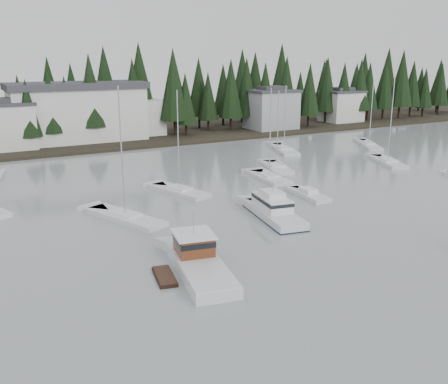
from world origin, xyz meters
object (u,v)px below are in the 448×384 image
object	(u,v)px
sailboat_1	(277,168)
sailboat_5	(269,179)
cabin_cruiser_center	(273,212)
sailboat_6	(284,150)
lobster_boat_brown	(198,264)
runabout_1	(308,195)
sailboat_4	(125,219)
sailboat_0	(369,146)
sailboat_7	(387,163)
house_west	(6,125)
harbor_inn	(89,112)
sailboat_2	(179,192)
house_east_b	(342,105)
house_east_a	(271,109)

from	to	relation	value
sailboat_1	sailboat_5	distance (m)	6.65
cabin_cruiser_center	sailboat_1	distance (m)	23.04
cabin_cruiser_center	sailboat_6	bearing A→B (deg)	-26.98
lobster_boat_brown	sailboat_5	world-z (taller)	sailboat_5
cabin_cruiser_center	runabout_1	distance (m)	9.34
sailboat_1	sailboat_4	xyz separation A→B (m)	(-26.99, -12.01, 0.01)
sailboat_6	sailboat_0	bearing A→B (deg)	-83.04
sailboat_7	sailboat_0	bearing A→B (deg)	-11.35
house_west	sailboat_5	distance (m)	48.17
cabin_cruiser_center	sailboat_0	distance (m)	47.31
house_west	sailboat_5	bearing A→B (deg)	-53.47
harbor_inn	sailboat_4	world-z (taller)	sailboat_4
sailboat_4	sailboat_6	distance (m)	43.33
harbor_inn	sailboat_1	xyz separation A→B (m)	(18.06, -37.04, -5.72)
sailboat_5	runabout_1	xyz separation A→B (m)	(-0.67, -9.36, 0.06)
lobster_boat_brown	cabin_cruiser_center	bearing A→B (deg)	-45.95
harbor_inn	sailboat_1	world-z (taller)	same
lobster_boat_brown	sailboat_7	world-z (taller)	sailboat_7
sailboat_2	sailboat_6	size ratio (longest dim) A/B	1.09
sailboat_1	sailboat_4	world-z (taller)	sailboat_4
sailboat_1	sailboat_6	distance (m)	14.84
sailboat_0	sailboat_7	distance (m)	15.21
house_east_b	cabin_cruiser_center	world-z (taller)	house_east_b
house_west	house_east_a	size ratio (longest dim) A/B	0.90
sailboat_5	house_east_b	bearing A→B (deg)	-43.81
house_west	sailboat_1	bearing A→B (deg)	-45.51
sailboat_0	sailboat_6	xyz separation A→B (m)	(-16.42, 3.76, -0.01)
harbor_inn	lobster_boat_brown	size ratio (longest dim) A/B	2.79
sailboat_5	harbor_inn	bearing A→B (deg)	24.26
cabin_cruiser_center	runabout_1	bearing A→B (deg)	-50.60
house_east_b	sailboat_2	xyz separation A→B (m)	(-60.89, -40.01, -4.33)
house_east_a	sailboat_5	size ratio (longest dim) A/B	0.83
sailboat_0	sailboat_6	world-z (taller)	sailboat_0
lobster_boat_brown	sailboat_7	size ratio (longest dim) A/B	0.77
cabin_cruiser_center	sailboat_6	distance (m)	37.86
sailboat_5	runabout_1	size ratio (longest dim) A/B	1.86
house_west	sailboat_2	bearing A→B (deg)	-68.83
sailboat_4	sailboat_1	bearing A→B (deg)	-87.33
sailboat_6	lobster_boat_brown	bearing A→B (deg)	157.20
house_east_b	cabin_cruiser_center	size ratio (longest dim) A/B	0.93
lobster_boat_brown	runabout_1	xyz separation A→B (m)	(20.78, 12.80, -0.44)
sailboat_7	runabout_1	world-z (taller)	sailboat_7
lobster_boat_brown	house_east_b	bearing A→B (deg)	-37.16
house_west	house_east_b	distance (m)	76.01
house_west	runabout_1	xyz separation A→B (m)	(27.87, -47.89, -4.52)
sailboat_4	sailboat_5	world-z (taller)	sailboat_4
house_west	cabin_cruiser_center	world-z (taller)	house_west
sailboat_5	sailboat_1	bearing A→B (deg)	-36.93
sailboat_1	lobster_boat_brown	bearing A→B (deg)	154.64
house_east_a	lobster_boat_brown	bearing A→B (deg)	-128.16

